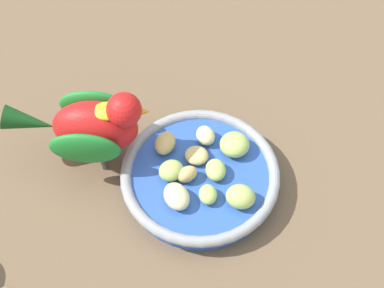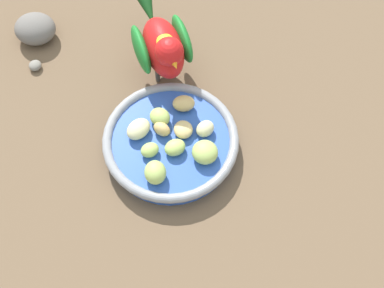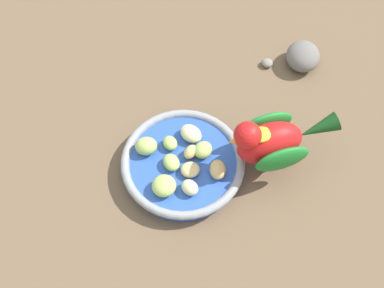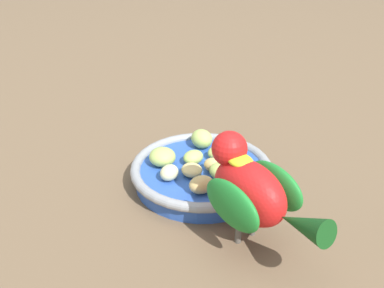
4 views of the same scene
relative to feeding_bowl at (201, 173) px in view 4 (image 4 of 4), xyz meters
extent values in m
plane|color=brown|center=(0.00, -0.01, -0.02)|extent=(4.00, 4.00, 0.00)
cylinder|color=#2D56B7|center=(0.00, 0.00, -0.01)|extent=(0.19, 0.19, 0.03)
torus|color=#93969B|center=(0.00, 0.00, 0.01)|extent=(0.20, 0.20, 0.01)
ellipsoid|color=#B2CC66|center=(-0.01, 0.02, 0.02)|extent=(0.04, 0.04, 0.02)
ellipsoid|color=#B2CC66|center=(-0.05, 0.03, 0.02)|extent=(0.05, 0.05, 0.03)
ellipsoid|color=#B2CC66|center=(0.03, 0.02, 0.02)|extent=(0.03, 0.03, 0.02)
ellipsoid|color=#E5C67F|center=(-0.02, -0.01, 0.02)|extent=(0.03, 0.04, 0.02)
ellipsoid|color=beige|center=(-0.05, -0.01, 0.02)|extent=(0.04, 0.04, 0.02)
ellipsoid|color=beige|center=(0.05, -0.01, 0.02)|extent=(0.05, 0.05, 0.02)
ellipsoid|color=#B2CC66|center=(0.02, -0.03, 0.02)|extent=(0.04, 0.04, 0.02)
ellipsoid|color=tan|center=(-0.02, -0.06, 0.02)|extent=(0.03, 0.03, 0.02)
ellipsoid|color=tan|center=(0.01, -0.01, 0.02)|extent=(0.03, 0.03, 0.02)
ellipsoid|color=#B2CC66|center=(0.02, 0.06, 0.02)|extent=(0.04, 0.04, 0.03)
cylinder|color=#59544C|center=(0.00, -0.14, 0.00)|extent=(0.01, 0.01, 0.03)
cylinder|color=#59544C|center=(0.02, -0.13, 0.00)|extent=(0.01, 0.01, 0.03)
ellipsoid|color=red|center=(0.01, -0.14, 0.05)|extent=(0.09, 0.12, 0.07)
ellipsoid|color=#1E7F2D|center=(-0.02, -0.15, 0.05)|extent=(0.05, 0.09, 0.05)
ellipsoid|color=#1E7F2D|center=(0.05, -0.13, 0.05)|extent=(0.05, 0.09, 0.05)
cone|color=#144719|center=(0.04, -0.22, 0.06)|extent=(0.05, 0.08, 0.05)
sphere|color=red|center=(0.00, -0.10, 0.09)|extent=(0.05, 0.05, 0.04)
cone|color=orange|center=(-0.01, -0.08, 0.09)|extent=(0.02, 0.02, 0.02)
ellipsoid|color=yellow|center=(0.01, -0.12, 0.09)|extent=(0.04, 0.04, 0.01)
camera|label=1|loc=(0.37, 0.13, 0.63)|focal=53.65mm
camera|label=2|loc=(-0.03, 0.40, 0.72)|focal=51.36mm
camera|label=3|loc=(-0.40, -0.02, 0.75)|focal=48.31mm
camera|label=4|loc=(-0.20, -0.57, 0.38)|focal=46.85mm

